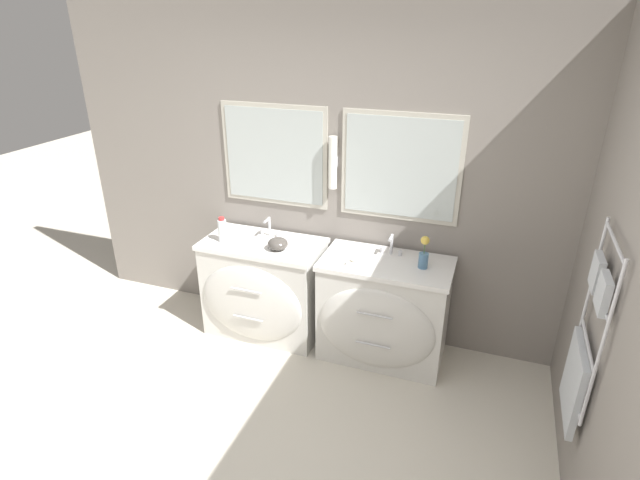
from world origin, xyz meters
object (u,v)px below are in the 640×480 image
vanity_right (383,310)px  amenity_bowl (278,244)px  vanity_left (263,288)px  toiletry_bottle (222,230)px  flower_vase (424,254)px

vanity_right → amenity_bowl: (-0.84, -0.05, 0.45)m
vanity_left → toiletry_bottle: (-0.31, -0.05, 0.50)m
vanity_left → vanity_right: (1.01, 0.00, 0.00)m
toiletry_bottle → flower_vase: size_ratio=0.83×
toiletry_bottle → amenity_bowl: (0.48, 0.01, -0.05)m
amenity_bowl → vanity_left: bearing=164.8°
flower_vase → amenity_bowl: bearing=-176.0°
vanity_right → flower_vase: bearing=6.7°
vanity_left → flower_vase: bearing=1.4°
toiletry_bottle → flower_vase: bearing=3.0°
vanity_left → vanity_right: size_ratio=1.00×
vanity_right → flower_vase: (0.26, 0.03, 0.51)m
flower_vase → vanity_left: bearing=-178.6°
amenity_bowl → flower_vase: (1.11, 0.08, 0.06)m
vanity_right → amenity_bowl: bearing=-176.8°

